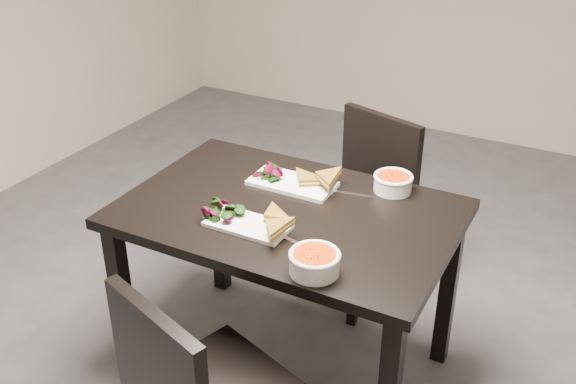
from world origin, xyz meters
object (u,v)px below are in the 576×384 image
(table, at_px, (288,232))
(plate_far, at_px, (292,183))
(plate_near, at_px, (248,225))
(soup_bowl_far, at_px, (393,182))
(chair_far, at_px, (363,196))
(soup_bowl_near, at_px, (315,261))

(table, xyz_separation_m, plate_far, (-0.07, 0.17, 0.11))
(plate_near, bearing_deg, table, 69.47)
(plate_near, height_order, plate_far, plate_far)
(table, height_order, soup_bowl_far, soup_bowl_far)
(table, bearing_deg, plate_near, -110.53)
(soup_bowl_far, bearing_deg, chair_far, 124.88)
(soup_bowl_near, bearing_deg, chair_far, 102.86)
(plate_far, distance_m, soup_bowl_far, 0.39)
(plate_near, xyz_separation_m, plate_far, (-0.01, 0.34, 0.00))
(chair_far, bearing_deg, plate_far, -84.34)
(table, xyz_separation_m, soup_bowl_near, (0.26, -0.31, 0.14))
(soup_bowl_far, bearing_deg, soup_bowl_near, -92.76)
(table, xyz_separation_m, soup_bowl_far, (0.29, 0.31, 0.14))
(table, bearing_deg, plate_far, 112.69)
(plate_near, relative_size, plate_far, 0.88)
(plate_near, bearing_deg, plate_far, 91.00)
(plate_far, bearing_deg, chair_far, 78.52)
(chair_far, bearing_deg, soup_bowl_far, -37.98)
(plate_far, bearing_deg, table, -67.31)
(soup_bowl_near, height_order, soup_bowl_far, soup_bowl_near)
(soup_bowl_near, height_order, plate_far, soup_bowl_near)
(table, height_order, chair_far, chair_far)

